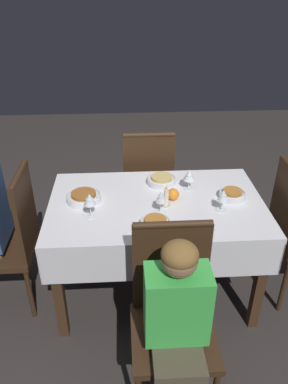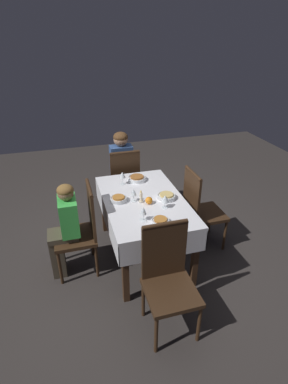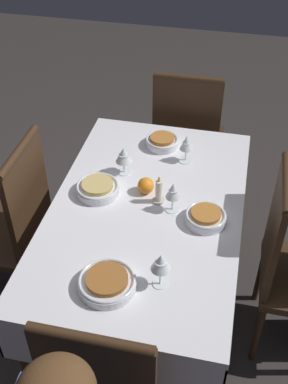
{
  "view_description": "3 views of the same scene",
  "coord_description": "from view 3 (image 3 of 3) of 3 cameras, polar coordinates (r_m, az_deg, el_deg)",
  "views": [
    {
      "loc": [
        0.2,
        2.01,
        2.02
      ],
      "look_at": [
        0.08,
        -0.05,
        0.8
      ],
      "focal_mm": 35.0,
      "sensor_mm": 36.0,
      "label": 1
    },
    {
      "loc": [
        -2.69,
        0.77,
        2.35
      ],
      "look_at": [
        -0.04,
        0.01,
        0.87
      ],
      "focal_mm": 28.0,
      "sensor_mm": 36.0,
      "label": 2
    },
    {
      "loc": [
        1.55,
        0.33,
        2.2
      ],
      "look_at": [
        -0.03,
        -0.02,
        0.83
      ],
      "focal_mm": 45.0,
      "sensor_mm": 36.0,
      "label": 3
    }
  ],
  "objects": [
    {
      "name": "wine_glass_west",
      "position": [
        2.37,
        5.06,
        5.7
      ],
      "size": [
        0.07,
        0.07,
        0.15
      ],
      "color": "white",
      "rests_on": "dining_table"
    },
    {
      "name": "wine_glass_east",
      "position": [
        1.76,
        1.99,
        -8.43
      ],
      "size": [
        0.07,
        0.07,
        0.16
      ],
      "color": "white",
      "rests_on": "dining_table"
    },
    {
      "name": "wine_glass_north",
      "position": [
        2.07,
        3.46,
        0.04
      ],
      "size": [
        0.06,
        0.06,
        0.15
      ],
      "color": "white",
      "rests_on": "dining_table"
    },
    {
      "name": "ground_plane",
      "position": [
        2.71,
        0.21,
        -13.86
      ],
      "size": [
        8.0,
        8.0,
        0.0
      ],
      "primitive_type": "plane",
      "color": "#332D2B"
    },
    {
      "name": "orange_fruit",
      "position": [
        2.2,
        0.22,
        0.77
      ],
      "size": [
        0.08,
        0.08,
        0.08
      ],
      "primitive_type": "sphere",
      "color": "orange",
      "rests_on": "dining_table"
    },
    {
      "name": "chair_west",
      "position": [
        3.01,
        5.14,
        6.59
      ],
      "size": [
        0.43,
        0.43,
        1.0
      ],
      "rotation": [
        0.0,
        0.0,
        -1.57
      ],
      "color": "#382314",
      "rests_on": "ground_plane"
    },
    {
      "name": "chair_south",
      "position": [
        2.49,
        -15.4,
        -3.52
      ],
      "size": [
        0.43,
        0.43,
        1.0
      ],
      "color": "#382314",
      "rests_on": "ground_plane"
    },
    {
      "name": "bowl_south",
      "position": [
        2.22,
        -5.51,
        0.47
      ],
      "size": [
        0.2,
        0.2,
        0.06
      ],
      "color": "silver",
      "rests_on": "dining_table"
    },
    {
      "name": "bowl_north",
      "position": [
        2.08,
        7.31,
        -2.95
      ],
      "size": [
        0.18,
        0.18,
        0.06
      ],
      "color": "silver",
      "rests_on": "dining_table"
    },
    {
      "name": "bowl_west",
      "position": [
        2.51,
        2.15,
        6.02
      ],
      "size": [
        0.17,
        0.17,
        0.06
      ],
      "color": "silver",
      "rests_on": "dining_table"
    },
    {
      "name": "dining_table",
      "position": [
        2.21,
        0.26,
        -3.85
      ],
      "size": [
        1.37,
        0.85,
        0.76
      ],
      "color": "silver",
      "rests_on": "ground_plane"
    },
    {
      "name": "wine_glass_south",
      "position": [
        2.28,
        -2.41,
        4.34
      ],
      "size": [
        0.08,
        0.08,
        0.14
      ],
      "color": "white",
      "rests_on": "dining_table"
    },
    {
      "name": "bowl_east",
      "position": [
        1.83,
        -4.4,
        -10.62
      ],
      "size": [
        0.22,
        0.22,
        0.06
      ],
      "color": "silver",
      "rests_on": "dining_table"
    },
    {
      "name": "candle_centerpiece",
      "position": [
        2.15,
        1.77,
        -0.08
      ],
      "size": [
        0.06,
        0.06,
        0.14
      ],
      "color": "beige",
      "rests_on": "dining_table"
    }
  ]
}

